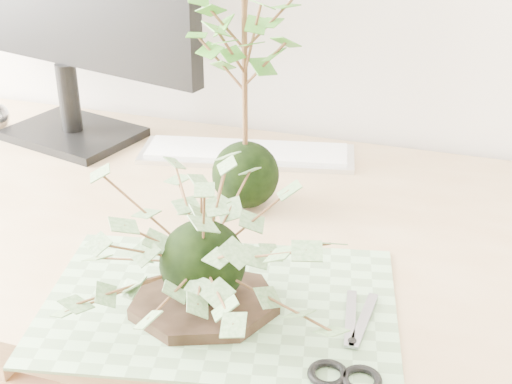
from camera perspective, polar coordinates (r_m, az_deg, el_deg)
desk at (r=1.11m, az=-2.39°, el=-6.07°), size 1.60×0.70×0.74m
cutting_mat at (r=0.88m, az=-2.92°, el=-8.93°), size 0.48×0.37×0.00m
stone_dish at (r=0.87m, az=-4.16°, el=-8.88°), size 0.24×0.24×0.01m
ivy_kokedama at (r=0.81m, az=-4.41°, el=-2.81°), size 0.32×0.32×0.20m
maple_kokedama at (r=1.00m, az=-0.95°, el=14.34°), size 0.24×0.24×0.43m
keyboard at (r=1.27m, az=-0.73°, el=3.14°), size 0.39×0.19×0.01m
scissors at (r=0.79m, az=7.23°, el=-13.37°), size 0.08×0.18×0.01m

